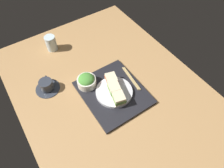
% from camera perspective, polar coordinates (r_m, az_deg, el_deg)
% --- Properties ---
extents(ground_plane, '(1.40, 1.00, 0.03)m').
position_cam_1_polar(ground_plane, '(1.17, -0.28, -2.30)').
color(ground_plane, tan).
extents(serving_tray, '(0.38, 0.33, 0.02)m').
position_cam_1_polar(serving_tray, '(1.14, 0.44, -2.35)').
color(serving_tray, black).
rests_on(serving_tray, ground_plane).
extents(sandwich_plate, '(0.21, 0.21, 0.02)m').
position_cam_1_polar(sandwich_plate, '(1.12, 0.80, -2.16)').
color(sandwich_plate, silver).
rests_on(sandwich_plate, serving_tray).
extents(sandwich_near, '(0.08, 0.08, 0.05)m').
position_cam_1_polar(sandwich_near, '(1.06, 1.94, -3.99)').
color(sandwich_near, beige).
rests_on(sandwich_near, sandwich_plate).
extents(sandwich_middle, '(0.08, 0.08, 0.05)m').
position_cam_1_polar(sandwich_middle, '(1.09, 0.82, -1.15)').
color(sandwich_middle, beige).
rests_on(sandwich_middle, sandwich_plate).
extents(sandwich_far, '(0.08, 0.08, 0.04)m').
position_cam_1_polar(sandwich_far, '(1.13, -0.23, 1.40)').
color(sandwich_far, beige).
rests_on(sandwich_far, sandwich_plate).
extents(salad_bowl, '(0.11, 0.11, 0.08)m').
position_cam_1_polar(salad_bowl, '(1.14, -7.22, 0.88)').
color(salad_bowl, silver).
rests_on(salad_bowl, serving_tray).
extents(chopsticks_pair, '(0.19, 0.03, 0.01)m').
position_cam_1_polar(chopsticks_pair, '(1.19, 5.50, 1.57)').
color(chopsticks_pair, tan).
rests_on(chopsticks_pair, serving_tray).
extents(coffee_cup, '(0.14, 0.14, 0.07)m').
position_cam_1_polar(coffee_cup, '(1.20, -17.99, -0.44)').
color(coffee_cup, '#333842').
rests_on(coffee_cup, ground_plane).
extents(drinking_glass, '(0.07, 0.07, 0.10)m').
position_cam_1_polar(drinking_glass, '(1.40, -16.87, 11.02)').
color(drinking_glass, silver).
rests_on(drinking_glass, ground_plane).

